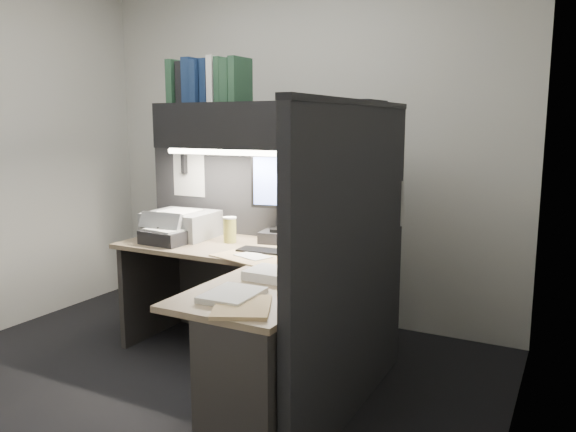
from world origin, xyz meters
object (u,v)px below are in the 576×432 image
object	(u,v)px
desk	(243,326)
keyboard	(271,252)
coffee_cup	(230,230)
notebook_stack	(167,237)
monitor	(291,208)
telephone	(327,246)
printer	(181,224)
overhead_shelf	(263,126)

from	to	relation	value
desk	keyboard	xyz separation A→B (m)	(-0.10, 0.48, 0.30)
coffee_cup	notebook_stack	size ratio (longest dim) A/B	0.55
keyboard	monitor	bearing A→B (deg)	91.34
monitor	coffee_cup	bearing A→B (deg)	-163.50
keyboard	telephone	bearing A→B (deg)	21.44
monitor	printer	size ratio (longest dim) A/B	1.32
monitor	coffee_cup	xyz separation A→B (m)	(-0.37, -0.18, -0.15)
desk	monitor	world-z (taller)	monitor
overhead_shelf	monitor	xyz separation A→B (m)	(0.17, 0.07, -0.54)
monitor	telephone	size ratio (longest dim) A/B	2.38
notebook_stack	telephone	bearing A→B (deg)	11.33
monitor	keyboard	distance (m)	0.40
overhead_shelf	keyboard	world-z (taller)	overhead_shelf
keyboard	printer	world-z (taller)	printer
desk	keyboard	distance (m)	0.58
keyboard	desk	bearing A→B (deg)	-82.93
overhead_shelf	monitor	distance (m)	0.57
keyboard	notebook_stack	distance (m)	0.76
printer	notebook_stack	distance (m)	0.22
coffee_cup	overhead_shelf	bearing A→B (deg)	29.55
overhead_shelf	telephone	xyz separation A→B (m)	(0.51, -0.12, -0.72)
monitor	notebook_stack	bearing A→B (deg)	-160.64
desk	notebook_stack	size ratio (longest dim) A/B	5.76
overhead_shelf	coffee_cup	xyz separation A→B (m)	(-0.20, -0.11, -0.69)
telephone	notebook_stack	bearing A→B (deg)	-171.78
printer	overhead_shelf	bearing A→B (deg)	8.23
telephone	printer	xyz separation A→B (m)	(-1.11, 0.00, 0.04)
desk	telephone	xyz separation A→B (m)	(0.21, 0.63, 0.34)
printer	notebook_stack	size ratio (longest dim) A/B	1.51
desk	notebook_stack	xyz separation A→B (m)	(-0.85, 0.42, 0.33)
keyboard	coffee_cup	size ratio (longest dim) A/B	2.57
overhead_shelf	keyboard	size ratio (longest dim) A/B	3.74
printer	keyboard	bearing A→B (deg)	-13.57
desk	telephone	size ratio (longest dim) A/B	6.89
keyboard	notebook_stack	xyz separation A→B (m)	(-0.75, -0.06, 0.03)
printer	coffee_cup	bearing A→B (deg)	-2.20
monitor	notebook_stack	xyz separation A→B (m)	(-0.72, -0.40, -0.19)
telephone	monitor	bearing A→B (deg)	148.61
printer	notebook_stack	bearing A→B (deg)	-80.50
overhead_shelf	telephone	size ratio (longest dim) A/B	6.28
keyboard	notebook_stack	size ratio (longest dim) A/B	1.40
telephone	notebook_stack	xyz separation A→B (m)	(-1.06, -0.21, -0.00)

